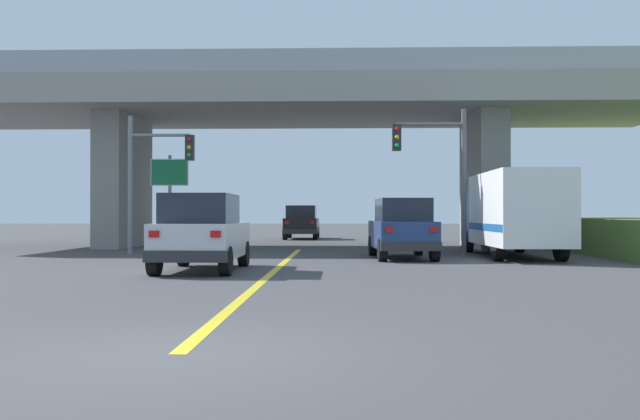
{
  "coord_description": "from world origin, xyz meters",
  "views": [
    {
      "loc": [
        1.72,
        -7.3,
        1.49
      ],
      "look_at": [
        0.98,
        18.42,
        1.65
      ],
      "focal_mm": 38.91,
      "sensor_mm": 36.0,
      "label": 1
    }
  ],
  "objects_px": {
    "suv_crossing": "(402,229)",
    "sedan_oncoming": "(302,222)",
    "highway_sign": "(170,181)",
    "suv_lead": "(202,233)",
    "traffic_signal_nearside": "(439,162)",
    "traffic_signal_farside": "(152,168)",
    "box_truck": "(513,213)"
  },
  "relations": [
    {
      "from": "suv_crossing",
      "to": "sedan_oncoming",
      "type": "relative_size",
      "value": 0.94
    },
    {
      "from": "suv_crossing",
      "to": "highway_sign",
      "type": "distance_m",
      "value": 11.23
    },
    {
      "from": "suv_lead",
      "to": "traffic_signal_nearside",
      "type": "height_order",
      "value": "traffic_signal_nearside"
    },
    {
      "from": "sedan_oncoming",
      "to": "highway_sign",
      "type": "xyz_separation_m",
      "value": [
        -4.94,
        -12.68,
        1.92
      ]
    },
    {
      "from": "sedan_oncoming",
      "to": "suv_lead",
      "type": "bearing_deg",
      "value": -93.14
    },
    {
      "from": "traffic_signal_farside",
      "to": "box_truck",
      "type": "bearing_deg",
      "value": -6.96
    },
    {
      "from": "suv_crossing",
      "to": "box_truck",
      "type": "bearing_deg",
      "value": 10.31
    },
    {
      "from": "suv_crossing",
      "to": "box_truck",
      "type": "xyz_separation_m",
      "value": [
        3.94,
        0.92,
        0.54
      ]
    },
    {
      "from": "traffic_signal_nearside",
      "to": "highway_sign",
      "type": "height_order",
      "value": "traffic_signal_nearside"
    },
    {
      "from": "suv_crossing",
      "to": "highway_sign",
      "type": "height_order",
      "value": "highway_sign"
    },
    {
      "from": "traffic_signal_farside",
      "to": "highway_sign",
      "type": "height_order",
      "value": "traffic_signal_farside"
    },
    {
      "from": "sedan_oncoming",
      "to": "traffic_signal_farside",
      "type": "height_order",
      "value": "traffic_signal_farside"
    },
    {
      "from": "suv_crossing",
      "to": "traffic_signal_farside",
      "type": "relative_size",
      "value": 0.85
    },
    {
      "from": "box_truck",
      "to": "traffic_signal_farside",
      "type": "xyz_separation_m",
      "value": [
        -13.13,
        1.6,
        1.7
      ]
    },
    {
      "from": "suv_crossing",
      "to": "traffic_signal_nearside",
      "type": "height_order",
      "value": "traffic_signal_nearside"
    },
    {
      "from": "sedan_oncoming",
      "to": "traffic_signal_nearside",
      "type": "xyz_separation_m",
      "value": [
        5.91,
        -16.84,
        2.38
      ]
    },
    {
      "from": "suv_lead",
      "to": "sedan_oncoming",
      "type": "bearing_deg",
      "value": 86.86
    },
    {
      "from": "traffic_signal_nearside",
      "to": "highway_sign",
      "type": "relative_size",
      "value": 1.32
    },
    {
      "from": "traffic_signal_nearside",
      "to": "suv_lead",
      "type": "bearing_deg",
      "value": -135.79
    },
    {
      "from": "box_truck",
      "to": "suv_crossing",
      "type": "bearing_deg",
      "value": -166.81
    },
    {
      "from": "suv_crossing",
      "to": "box_truck",
      "type": "relative_size",
      "value": 0.59
    },
    {
      "from": "sedan_oncoming",
      "to": "traffic_signal_farside",
      "type": "bearing_deg",
      "value": -106.57
    },
    {
      "from": "sedan_oncoming",
      "to": "traffic_signal_nearside",
      "type": "height_order",
      "value": "traffic_signal_nearside"
    },
    {
      "from": "suv_lead",
      "to": "sedan_oncoming",
      "type": "relative_size",
      "value": 0.91
    },
    {
      "from": "sedan_oncoming",
      "to": "traffic_signal_farside",
      "type": "distance_m",
      "value": 16.89
    },
    {
      "from": "sedan_oncoming",
      "to": "suv_crossing",
      "type": "bearing_deg",
      "value": -76.64
    },
    {
      "from": "suv_crossing",
      "to": "highway_sign",
      "type": "xyz_separation_m",
      "value": [
        -9.36,
        5.9,
        1.92
      ]
    },
    {
      "from": "traffic_signal_farside",
      "to": "highway_sign",
      "type": "xyz_separation_m",
      "value": [
        -0.17,
        3.37,
        -0.32
      ]
    },
    {
      "from": "suv_crossing",
      "to": "sedan_oncoming",
      "type": "bearing_deg",
      "value": 100.48
    },
    {
      "from": "suv_crossing",
      "to": "box_truck",
      "type": "distance_m",
      "value": 4.09
    },
    {
      "from": "box_truck",
      "to": "highway_sign",
      "type": "bearing_deg",
      "value": 159.49
    },
    {
      "from": "suv_lead",
      "to": "suv_crossing",
      "type": "height_order",
      "value": "same"
    }
  ]
}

